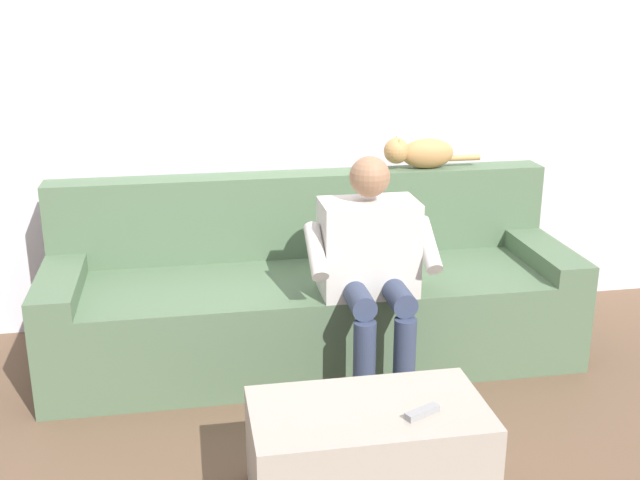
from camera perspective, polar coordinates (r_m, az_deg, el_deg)
The scene contains 7 objects.
ground_plane at distance 3.47m, azimuth 1.48°, elevation -13.52°, with size 8.00×8.00×0.00m, color brown.
back_wall at distance 4.27m, azimuth -1.91°, elevation 10.27°, with size 5.56×0.06×2.48m, color silver.
couch at distance 3.99m, azimuth -0.63°, elevation -4.17°, with size 2.61×0.83×0.89m.
coffee_table at distance 2.96m, azimuth 3.52°, elevation -15.34°, with size 0.86×0.47×0.38m.
person_solo_seated at distance 3.55m, azimuth 3.77°, elevation -1.47°, with size 0.59×0.51×1.10m.
cat_on_backrest at distance 4.18m, azimuth 7.26°, elevation 6.37°, with size 0.53×0.14×0.17m.
remote_gray at distance 2.82m, azimuth 7.49°, elevation -12.39°, with size 0.14×0.03×0.02m, color gray.
Camera 1 is at (0.61, 3.49, 1.82)m, focal length 43.73 mm.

